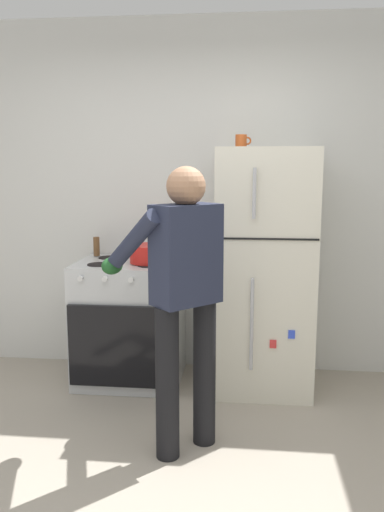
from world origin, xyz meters
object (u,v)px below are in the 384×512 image
object	(u,v)px
stove_range	(130,322)
refrigerator	(264,271)
red_pot	(149,254)
coffee_mug	(241,141)
pepper_mill	(97,246)
person_cook	(181,284)

from	to	relation	value
stove_range	refrigerator	bearing A→B (deg)	0.58
stove_range	red_pot	size ratio (longest dim) A/B	2.43
coffee_mug	red_pot	bearing A→B (deg)	-171.26
refrigerator	red_pot	size ratio (longest dim) A/B	4.59
stove_range	coffee_mug	xyz separation A→B (m)	(0.81, 0.06, 1.32)
stove_range	pepper_mill	bearing A→B (deg)	144.96
stove_range	red_pot	xyz separation A→B (m)	(0.16, -0.04, 0.53)
coffee_mug	pepper_mill	world-z (taller)	coffee_mug
pepper_mill	refrigerator	bearing A→B (deg)	-8.84
refrigerator	coffee_mug	xyz separation A→B (m)	(-0.18, 0.05, 0.91)
person_cook	pepper_mill	size ratio (longest dim) A/B	10.96
refrigerator	coffee_mug	size ratio (longest dim) A/B	15.37
refrigerator	red_pot	distance (m)	0.84
stove_range	coffee_mug	size ratio (longest dim) A/B	8.14
stove_range	red_pot	distance (m)	0.55
red_pot	person_cook	bearing A→B (deg)	-68.42
red_pot	refrigerator	bearing A→B (deg)	3.44
coffee_mug	pepper_mill	xyz separation A→B (m)	(-1.11, 0.15, -0.78)
person_cook	refrigerator	bearing A→B (deg)	62.72
refrigerator	person_cook	xyz separation A→B (m)	(-0.48, -0.93, 0.10)
coffee_mug	refrigerator	bearing A→B (deg)	-15.83
red_pot	stove_range	bearing A→B (deg)	166.08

